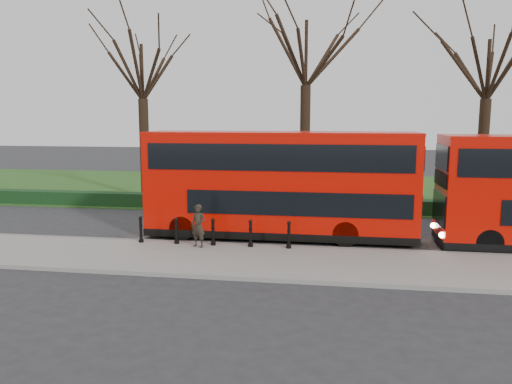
# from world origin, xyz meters

# --- Properties ---
(ground) EXTENTS (120.00, 120.00, 0.00)m
(ground) POSITION_xyz_m (0.00, 0.00, 0.00)
(ground) COLOR #28282B
(ground) RESTS_ON ground
(pavement) EXTENTS (60.00, 4.00, 0.15)m
(pavement) POSITION_xyz_m (0.00, -3.00, 0.07)
(pavement) COLOR gray
(pavement) RESTS_ON ground
(kerb) EXTENTS (60.00, 0.25, 0.16)m
(kerb) POSITION_xyz_m (0.00, -1.00, 0.07)
(kerb) COLOR slate
(kerb) RESTS_ON ground
(grass_verge) EXTENTS (60.00, 18.00, 0.06)m
(grass_verge) POSITION_xyz_m (0.00, 15.00, 0.03)
(grass_verge) COLOR #294F1A
(grass_verge) RESTS_ON ground
(hedge) EXTENTS (60.00, 0.90, 0.80)m
(hedge) POSITION_xyz_m (0.00, 6.80, 0.40)
(hedge) COLOR black
(hedge) RESTS_ON ground
(yellow_line_outer) EXTENTS (60.00, 0.10, 0.01)m
(yellow_line_outer) POSITION_xyz_m (0.00, -0.70, 0.01)
(yellow_line_outer) COLOR yellow
(yellow_line_outer) RESTS_ON ground
(yellow_line_inner) EXTENTS (60.00, 0.10, 0.01)m
(yellow_line_inner) POSITION_xyz_m (0.00, -0.50, 0.01)
(yellow_line_inner) COLOR yellow
(yellow_line_inner) RESTS_ON ground
(tree_left) EXTENTS (7.20, 7.20, 11.25)m
(tree_left) POSITION_xyz_m (-8.00, 10.00, 8.18)
(tree_left) COLOR black
(tree_left) RESTS_ON ground
(tree_mid) EXTENTS (8.04, 8.04, 12.56)m
(tree_mid) POSITION_xyz_m (2.00, 10.00, 9.14)
(tree_mid) COLOR black
(tree_mid) RESTS_ON ground
(tree_right) EXTENTS (7.07, 7.07, 11.05)m
(tree_right) POSITION_xyz_m (12.00, 10.00, 8.03)
(tree_right) COLOR black
(tree_right) RESTS_ON ground
(bollard_row) EXTENTS (6.06, 0.15, 1.00)m
(bollard_row) POSITION_xyz_m (-0.84, -1.35, 0.65)
(bollard_row) COLOR black
(bollard_row) RESTS_ON pavement
(bus_lead) EXTENTS (11.26, 2.59, 4.48)m
(bus_lead) POSITION_xyz_m (1.50, 0.95, 2.26)
(bus_lead) COLOR #C90C02
(bus_lead) RESTS_ON ground
(pedestrian) EXTENTS (0.70, 0.56, 1.66)m
(pedestrian) POSITION_xyz_m (-1.33, -1.71, 0.98)
(pedestrian) COLOR black
(pedestrian) RESTS_ON pavement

